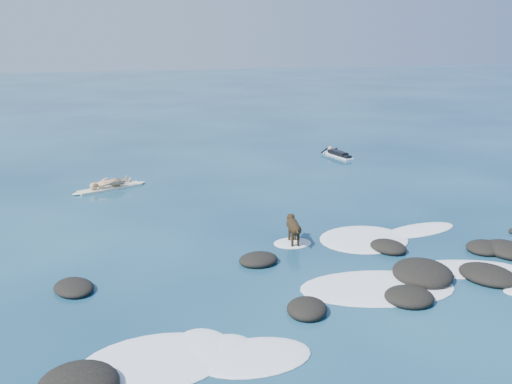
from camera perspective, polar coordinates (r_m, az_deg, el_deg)
name	(u,v)px	position (r m, az deg, el deg)	size (l,w,h in m)	color
ground	(321,262)	(15.29, 6.51, -6.99)	(160.00, 160.00, 0.00)	#0A2642
reef_rocks	(374,283)	(14.02, 11.73, -8.94)	(13.91, 6.01, 0.52)	black
breaking_foam	(346,286)	(14.01, 8.96, -9.24)	(11.69, 7.23, 0.12)	white
standing_surfer_rig	(109,172)	(22.63, -14.49, 1.91)	(2.87, 1.42, 1.70)	beige
paddling_surfer_rig	(338,154)	(28.17, 8.17, 3.79)	(1.04, 2.22, 0.38)	white
dog	(293,226)	(16.29, 3.77, -3.44)	(0.43, 1.28, 0.81)	black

